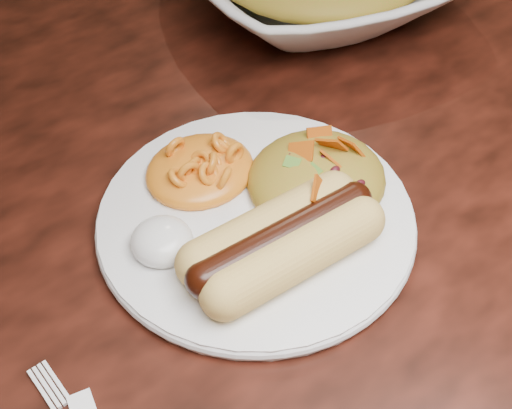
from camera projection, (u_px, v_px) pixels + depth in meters
table at (208, 270)px, 0.62m from camera, size 1.60×0.90×0.75m
plate at (256, 219)px, 0.53m from camera, size 0.27×0.27×0.01m
hotdog at (283, 240)px, 0.49m from camera, size 0.13×0.07×0.03m
mac_and_cheese at (199, 159)px, 0.54m from camera, size 0.10×0.09×0.03m
sour_cream at (161, 236)px, 0.50m from camera, size 0.05×0.05×0.03m
taco_salad at (318, 168)px, 0.54m from camera, size 0.11×0.10×0.05m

